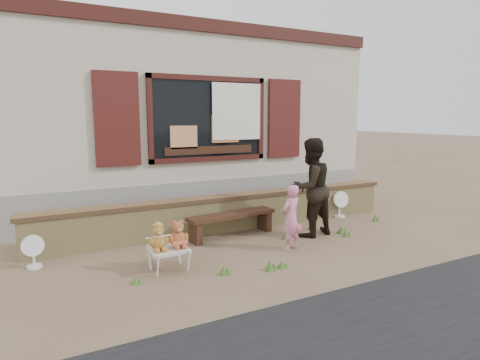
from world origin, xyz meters
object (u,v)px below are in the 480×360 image
bench (232,219)px  child (291,218)px  teddy_bear_left (158,237)px  folding_chair (169,250)px  teddy_bear_right (178,233)px  adult (310,187)px

bench → child: (0.51, -1.07, 0.22)m
teddy_bear_left → folding_chair: bearing=0.0°
teddy_bear_left → child: bearing=-2.0°
teddy_bear_left → teddy_bear_right: (0.28, 0.00, 0.01)m
bench → teddy_bear_right: 1.68m
folding_chair → teddy_bear_left: size_ratio=1.37×
bench → child: 1.20m
teddy_bear_right → adult: bearing=9.1°
teddy_bear_right → child: child is taller
teddy_bear_right → child: size_ratio=0.37×
folding_chair → teddy_bear_right: (0.14, 0.00, 0.22)m
bench → teddy_bear_left: teddy_bear_left is taller
folding_chair → adult: size_ratio=0.30×
folding_chair → child: size_ratio=0.49×
teddy_bear_left → bench: bearing=31.7°
bench → teddy_bear_left: size_ratio=4.48×
folding_chair → teddy_bear_right: size_ratio=1.33×
teddy_bear_right → bench: bearing=36.7°
bench → child: child is taller
bench → folding_chair: bench is taller
folding_chair → adult: adult is taller
child → teddy_bear_left: bearing=-18.3°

